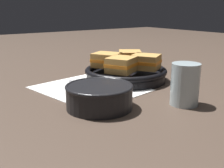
{
  "coord_description": "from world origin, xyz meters",
  "views": [
    {
      "loc": [
        0.58,
        -0.41,
        0.23
      ],
      "look_at": [
        -0.01,
        0.02,
        0.03
      ],
      "focal_mm": 45.0,
      "sensor_mm": 36.0,
      "label": 1
    }
  ],
  "objects": [
    {
      "name": "ground_plane",
      "position": [
        0.0,
        0.0,
        0.0
      ],
      "size": [
        4.0,
        4.0,
        0.0
      ],
      "primitive_type": "plane",
      "color": "#47382D"
    },
    {
      "name": "sandwich_near_right",
      "position": [
        -0.16,
        0.11,
        0.06
      ],
      "size": [
        0.11,
        0.11,
        0.05
      ],
      "rotation": [
        0.0,
        0.0,
        5.22
      ],
      "color": "#C18E47",
      "rests_on": "skillet"
    },
    {
      "name": "sandwich_far_left",
      "position": [
        -0.07,
        0.1,
        0.06
      ],
      "size": [
        0.11,
        0.11,
        0.05
      ],
      "rotation": [
        0.0,
        0.0,
        6.75
      ],
      "color": "#C18E47",
      "rests_on": "skillet"
    },
    {
      "name": "spoon",
      "position": [
        -0.07,
        -0.01,
        0.01
      ],
      "size": [
        0.17,
        0.03,
        0.01
      ],
      "rotation": [
        0.0,
        0.0,
        0.08
      ],
      "color": "#B7B7BC",
      "rests_on": "napkin"
    },
    {
      "name": "sandwich_near_left",
      "position": [
        -0.15,
        0.2,
        0.06
      ],
      "size": [
        0.11,
        0.11,
        0.05
      ],
      "rotation": [
        0.0,
        0.0,
        4.08
      ],
      "color": "#C18E47",
      "rests_on": "skillet"
    },
    {
      "name": "drinking_glass",
      "position": [
        0.16,
        0.12,
        0.05
      ],
      "size": [
        0.07,
        0.07,
        0.1
      ],
      "color": "silver",
      "rests_on": "ground_plane"
    },
    {
      "name": "soup_bowl",
      "position": [
        0.05,
        -0.06,
        0.03
      ],
      "size": [
        0.16,
        0.16,
        0.06
      ],
      "color": "black",
      "rests_on": "ground_plane"
    },
    {
      "name": "skillet",
      "position": [
        -0.11,
        0.15,
        0.02
      ],
      "size": [
        0.27,
        0.36,
        0.04
      ],
      "color": "black",
      "rests_on": "ground_plane"
    },
    {
      "name": "napkin",
      "position": [
        -0.1,
        0.0,
        0.0
      ],
      "size": [
        0.33,
        0.29,
        0.0
      ],
      "color": "white",
      "rests_on": "ground_plane"
    },
    {
      "name": "sandwich_far_right",
      "position": [
        -0.06,
        0.19,
        0.06
      ],
      "size": [
        0.11,
        0.11,
        0.05
      ],
      "rotation": [
        0.0,
        0.0,
        8.39
      ],
      "color": "#C18E47",
      "rests_on": "skillet"
    }
  ]
}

